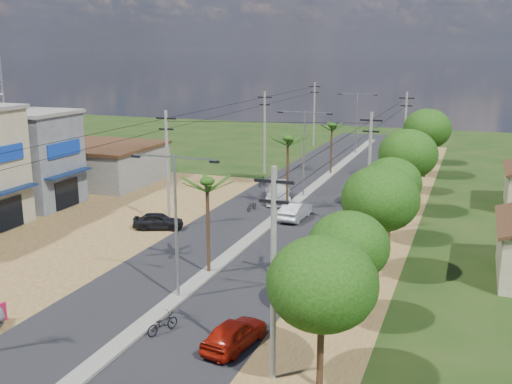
# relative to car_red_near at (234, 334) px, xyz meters

# --- Properties ---
(ground) EXTENTS (160.00, 160.00, 0.00)m
(ground) POSITION_rel_car_red_near_xyz_m (-5.00, 4.07, -0.67)
(ground) COLOR black
(ground) RESTS_ON ground
(road) EXTENTS (12.00, 110.00, 0.04)m
(road) POSITION_rel_car_red_near_xyz_m (-5.00, 19.07, -0.65)
(road) COLOR black
(road) RESTS_ON ground
(median) EXTENTS (1.00, 90.00, 0.18)m
(median) POSITION_rel_car_red_near_xyz_m (-5.00, 22.07, -0.58)
(median) COLOR #605E56
(median) RESTS_ON ground
(dirt_lot_west) EXTENTS (18.00, 46.00, 0.04)m
(dirt_lot_west) POSITION_rel_car_red_near_xyz_m (-20.00, 12.07, -0.65)
(dirt_lot_west) COLOR brown
(dirt_lot_west) RESTS_ON ground
(dirt_shoulder_east) EXTENTS (5.00, 90.00, 0.03)m
(dirt_shoulder_east) POSITION_rel_car_red_near_xyz_m (3.50, 19.07, -0.65)
(dirt_shoulder_east) COLOR brown
(dirt_shoulder_east) RESTS_ON ground
(shophouse_grey) EXTENTS (9.00, 6.40, 8.30)m
(shophouse_grey) POSITION_rel_car_red_near_xyz_m (-26.98, 18.07, 3.49)
(shophouse_grey) COLOR #4A4C52
(shophouse_grey) RESTS_ON ground
(low_shed) EXTENTS (10.40, 10.40, 3.95)m
(low_shed) POSITION_rel_car_red_near_xyz_m (-26.00, 28.07, 1.30)
(low_shed) COLOR #605E56
(low_shed) RESTS_ON ground
(tree_east_a) EXTENTS (4.40, 4.40, 6.37)m
(tree_east_a) POSITION_rel_car_red_near_xyz_m (4.50, -1.93, 3.82)
(tree_east_a) COLOR black
(tree_east_a) RESTS_ON ground
(tree_east_b) EXTENTS (4.00, 4.00, 5.83)m
(tree_east_b) POSITION_rel_car_red_near_xyz_m (4.30, 4.07, 3.44)
(tree_east_b) COLOR black
(tree_east_b) RESTS_ON ground
(tree_east_c) EXTENTS (4.60, 4.60, 6.83)m
(tree_east_c) POSITION_rel_car_red_near_xyz_m (4.70, 11.07, 4.19)
(tree_east_c) COLOR black
(tree_east_c) RESTS_ON ground
(tree_east_d) EXTENTS (4.20, 4.20, 6.13)m
(tree_east_d) POSITION_rel_car_red_near_xyz_m (4.40, 18.07, 3.67)
(tree_east_d) COLOR black
(tree_east_d) RESTS_ON ground
(tree_east_e) EXTENTS (4.80, 4.80, 7.14)m
(tree_east_e) POSITION_rel_car_red_near_xyz_m (4.60, 26.07, 4.42)
(tree_east_e) COLOR black
(tree_east_e) RESTS_ON ground
(tree_east_f) EXTENTS (3.80, 3.80, 5.52)m
(tree_east_f) POSITION_rel_car_red_near_xyz_m (4.20, 34.07, 3.22)
(tree_east_f) COLOR black
(tree_east_f) RESTS_ON ground
(tree_east_g) EXTENTS (5.00, 5.00, 7.38)m
(tree_east_g) POSITION_rel_car_red_near_xyz_m (4.80, 42.07, 4.57)
(tree_east_g) COLOR black
(tree_east_g) RESTS_ON ground
(tree_east_h) EXTENTS (4.40, 4.40, 6.52)m
(tree_east_h) POSITION_rel_car_red_near_xyz_m (4.50, 50.07, 3.97)
(tree_east_h) COLOR black
(tree_east_h) RESTS_ON ground
(palm_median_near) EXTENTS (2.00, 2.00, 6.15)m
(palm_median_near) POSITION_rel_car_red_near_xyz_m (-5.00, 8.07, 4.87)
(palm_median_near) COLOR black
(palm_median_near) RESTS_ON ground
(palm_median_mid) EXTENTS (2.00, 2.00, 6.55)m
(palm_median_mid) POSITION_rel_car_red_near_xyz_m (-5.00, 24.07, 5.23)
(palm_median_mid) COLOR black
(palm_median_mid) RESTS_ON ground
(palm_median_far) EXTENTS (2.00, 2.00, 5.85)m
(palm_median_far) POSITION_rel_car_red_near_xyz_m (-5.00, 40.07, 4.59)
(palm_median_far) COLOR black
(palm_median_far) RESTS_ON ground
(streetlight_near) EXTENTS (5.10, 0.18, 8.00)m
(streetlight_near) POSITION_rel_car_red_near_xyz_m (-5.00, 4.07, 4.12)
(streetlight_near) COLOR gray
(streetlight_near) RESTS_ON ground
(streetlight_mid) EXTENTS (5.10, 0.18, 8.00)m
(streetlight_mid) POSITION_rel_car_red_near_xyz_m (-5.00, 29.07, 4.12)
(streetlight_mid) COLOR gray
(streetlight_mid) RESTS_ON ground
(streetlight_far) EXTENTS (5.10, 0.18, 8.00)m
(streetlight_far) POSITION_rel_car_red_near_xyz_m (-5.00, 54.07, 4.12)
(streetlight_far) COLOR gray
(streetlight_far) RESTS_ON ground
(utility_pole_w_b) EXTENTS (1.60, 0.24, 9.00)m
(utility_pole_w_b) POSITION_rel_car_red_near_xyz_m (-12.00, 16.07, 4.09)
(utility_pole_w_b) COLOR #605E56
(utility_pole_w_b) RESTS_ON ground
(utility_pole_w_c) EXTENTS (1.60, 0.24, 9.00)m
(utility_pole_w_c) POSITION_rel_car_red_near_xyz_m (-12.00, 38.07, 4.09)
(utility_pole_w_c) COLOR #605E56
(utility_pole_w_c) RESTS_ON ground
(utility_pole_w_d) EXTENTS (1.60, 0.24, 9.00)m
(utility_pole_w_d) POSITION_rel_car_red_near_xyz_m (-12.00, 59.07, 4.09)
(utility_pole_w_d) COLOR #605E56
(utility_pole_w_d) RESTS_ON ground
(utility_pole_e_a) EXTENTS (1.60, 0.24, 9.00)m
(utility_pole_e_a) POSITION_rel_car_red_near_xyz_m (2.50, -1.93, 4.09)
(utility_pole_e_a) COLOR #605E56
(utility_pole_e_a) RESTS_ON ground
(utility_pole_e_b) EXTENTS (1.60, 0.24, 9.00)m
(utility_pole_e_b) POSITION_rel_car_red_near_xyz_m (2.50, 20.07, 4.09)
(utility_pole_e_b) COLOR #605E56
(utility_pole_e_b) RESTS_ON ground
(utility_pole_e_c) EXTENTS (1.60, 0.24, 9.00)m
(utility_pole_e_c) POSITION_rel_car_red_near_xyz_m (2.50, 42.07, 4.09)
(utility_pole_e_c) COLOR #605E56
(utility_pole_e_c) RESTS_ON ground
(car_red_near) EXTENTS (2.24, 4.14, 1.34)m
(car_red_near) POSITION_rel_car_red_near_xyz_m (0.00, 0.00, 0.00)
(car_red_near) COLOR maroon
(car_red_near) RESTS_ON ground
(car_silver_mid) EXTENTS (1.72, 4.36, 1.41)m
(car_silver_mid) POSITION_rel_car_red_near_xyz_m (-3.50, 21.50, 0.04)
(car_silver_mid) COLOR #989BA0
(car_silver_mid) RESTS_ON ground
(car_white_far) EXTENTS (3.84, 5.78, 1.55)m
(car_white_far) POSITION_rel_car_red_near_xyz_m (-6.65, 26.52, 0.11)
(car_white_far) COLOR #ABABA7
(car_white_far) RESTS_ON ground
(car_parked_dark) EXTENTS (4.08, 2.70, 1.29)m
(car_parked_dark) POSITION_rel_car_red_near_xyz_m (-12.50, 15.25, -0.02)
(car_parked_dark) COLOR black
(car_parked_dark) RESTS_ON ground
(moto_rider_east) EXTENTS (1.27, 1.92, 0.95)m
(moto_rider_east) POSITION_rel_car_red_near_xyz_m (-3.80, 0.12, -0.19)
(moto_rider_east) COLOR black
(moto_rider_east) RESTS_ON ground
(moto_rider_west_a) EXTENTS (0.72, 1.64, 0.83)m
(moto_rider_west_a) POSITION_rel_car_red_near_xyz_m (-7.75, 22.83, -0.25)
(moto_rider_west_a) COLOR black
(moto_rider_west_a) RESTS_ON ground
(moto_rider_west_b) EXTENTS (0.67, 1.79, 1.05)m
(moto_rider_west_b) POSITION_rel_car_red_near_xyz_m (-10.00, 31.75, -0.14)
(moto_rider_west_b) COLOR black
(moto_rider_west_b) RESTS_ON ground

